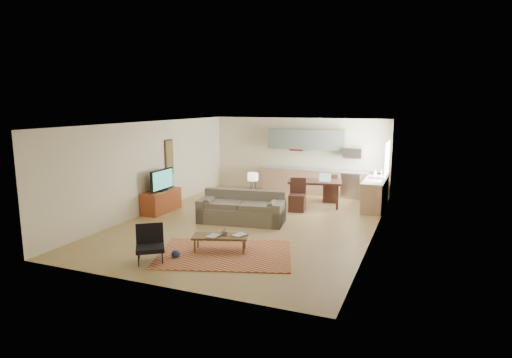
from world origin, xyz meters
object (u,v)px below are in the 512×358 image
at_px(coffee_table, 220,243).
at_px(tv_credenza, 161,201).
at_px(console_table, 253,200).
at_px(dining_table, 315,193).
at_px(armchair, 150,244).
at_px(sofa, 241,207).

bearing_deg(coffee_table, tv_credenza, 123.64).
relative_size(console_table, dining_table, 0.40).
bearing_deg(armchair, coffee_table, 10.35).
distance_m(coffee_table, armchair, 1.53).
xyz_separation_m(coffee_table, armchair, (-1.05, -1.09, 0.19)).
distance_m(coffee_table, console_table, 3.66).
bearing_deg(console_table, sofa, -60.19).
height_order(tv_credenza, console_table, console_table).
bearing_deg(console_table, coffee_table, -57.55).
relative_size(sofa, dining_table, 1.48).
distance_m(console_table, dining_table, 2.05).
height_order(sofa, console_table, sofa).
bearing_deg(armchair, tv_credenza, 85.50).
height_order(armchair, dining_table, dining_table).
height_order(coffee_table, tv_credenza, tv_credenza).
bearing_deg(coffee_table, sofa, 83.77).
bearing_deg(coffee_table, dining_table, 61.08).
bearing_deg(coffee_table, console_table, 82.33).
xyz_separation_m(console_table, dining_table, (1.58, 1.30, 0.09)).
height_order(armchair, tv_credenza, armchair).
relative_size(coffee_table, dining_table, 0.74).
bearing_deg(sofa, coffee_table, -85.68).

